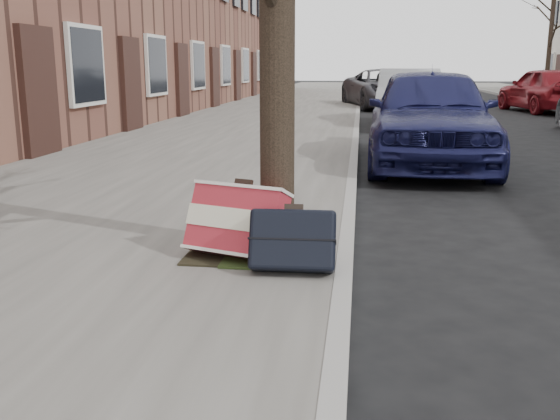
# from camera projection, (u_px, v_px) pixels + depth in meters

# --- Properties ---
(near_sidewalk) EXTENTS (5.00, 70.00, 0.12)m
(near_sidewalk) POSITION_uv_depth(u_px,v_px,m) (274.00, 116.00, 18.32)
(near_sidewalk) COLOR gray
(near_sidewalk) RESTS_ON ground
(dirt_patch) EXTENTS (0.85, 0.85, 0.02)m
(dirt_patch) POSITION_uv_depth(u_px,v_px,m) (247.00, 250.00, 4.77)
(dirt_patch) COLOR black
(dirt_patch) RESTS_ON near_sidewalk
(suitcase_red) EXTENTS (0.80, 0.60, 0.55)m
(suitcase_red) POSITION_uv_depth(u_px,v_px,m) (237.00, 222.00, 4.54)
(suitcase_red) COLOR maroon
(suitcase_red) RESTS_ON near_sidewalk
(suitcase_navy) EXTENTS (0.59, 0.36, 0.46)m
(suitcase_navy) POSITION_uv_depth(u_px,v_px,m) (293.00, 240.00, 4.24)
(suitcase_navy) COLOR black
(suitcase_navy) RESTS_ON near_sidewalk
(car_near_front) EXTENTS (1.94, 4.52, 1.52)m
(car_near_front) POSITION_uv_depth(u_px,v_px,m) (429.00, 116.00, 9.44)
(car_near_front) COLOR #161843
(car_near_front) RESTS_ON ground
(car_near_mid) EXTENTS (1.78, 4.41, 1.43)m
(car_near_mid) POSITION_uv_depth(u_px,v_px,m) (409.00, 97.00, 15.73)
(car_near_mid) COLOR #A3A7AA
(car_near_mid) RESTS_ON ground
(car_near_back) EXTENTS (3.36, 5.35, 1.38)m
(car_near_back) POSITION_uv_depth(u_px,v_px,m) (385.00, 89.00, 22.14)
(car_near_back) COLOR #3C3B41
(car_near_back) RESTS_ON ground
(car_far_back) EXTENTS (2.44, 4.56, 1.48)m
(car_far_back) POSITION_uv_depth(u_px,v_px,m) (545.00, 89.00, 20.28)
(car_far_back) COLOR maroon
(car_far_back) RESTS_ON ground
(tree_far_c) EXTENTS (0.20, 0.20, 4.85)m
(tree_far_c) POSITION_uv_depth(u_px,v_px,m) (550.00, 42.00, 28.02)
(tree_far_c) COLOR black
(tree_far_c) RESTS_ON far_sidewalk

